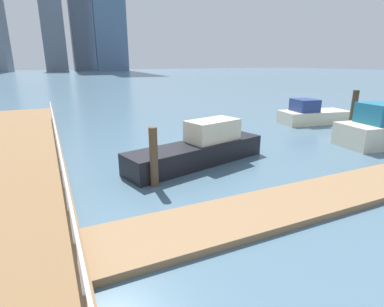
{
  "coord_description": "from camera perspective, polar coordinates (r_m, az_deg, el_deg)",
  "views": [
    {
      "loc": [
        -3.3,
        3.25,
        3.96
      ],
      "look_at": [
        0.06,
        10.34,
        1.58
      ],
      "focal_mm": 28.45,
      "sensor_mm": 36.0,
      "label": 1
    }
  ],
  "objects": [
    {
      "name": "ground_plane",
      "position": [
        17.53,
        -13.85,
        3.31
      ],
      "size": [
        300.0,
        300.0,
        0.0
      ],
      "primitive_type": "plane",
      "color": "slate"
    },
    {
      "name": "boardwalk_railing",
      "position": [
        7.99,
        -22.74,
        -4.46
      ],
      "size": [
        0.06,
        28.62,
        1.08
      ],
      "color": "white",
      "rests_on": "boardwalk"
    },
    {
      "name": "moored_boat_2",
      "position": [
        17.57,
        32.14,
        3.8
      ],
      "size": [
        4.6,
        2.65,
        2.06
      ],
      "color": "beige",
      "rests_on": "ground_plane"
    },
    {
      "name": "skyline_tower_2",
      "position": [
        150.95,
        -24.61,
        20.66
      ],
      "size": [
        9.53,
        11.4,
        35.37
      ],
      "primitive_type": "cube",
      "rotation": [
        0.0,
        0.0,
        -0.08
      ],
      "color": "slate",
      "rests_on": "ground_plane"
    },
    {
      "name": "moored_boat_1",
      "position": [
        12.25,
        1.62,
        0.98
      ],
      "size": [
        6.28,
        2.92,
        1.7
      ],
      "color": "black",
      "rests_on": "ground_plane"
    },
    {
      "name": "floating_dock",
      "position": [
        9.01,
        16.7,
        -9.34
      ],
      "size": [
        11.63,
        2.0,
        0.18
      ],
      "primitive_type": "cube",
      "color": "#93704C",
      "rests_on": "ground_plane"
    },
    {
      "name": "dock_piling_1",
      "position": [
        18.41,
        27.93,
        6.5
      ],
      "size": [
        0.31,
        0.31,
        2.54
      ],
      "primitive_type": "cylinder",
      "color": "#473826",
      "rests_on": "ground_plane"
    },
    {
      "name": "dock_piling_2",
      "position": [
        9.92,
        -7.19,
        -0.71
      ],
      "size": [
        0.27,
        0.27,
        1.98
      ],
      "primitive_type": "cylinder",
      "color": "brown",
      "rests_on": "ground_plane"
    },
    {
      "name": "moored_boat_0",
      "position": [
        21.96,
        21.58,
        6.79
      ],
      "size": [
        4.77,
        2.67,
        1.61
      ],
      "color": "beige",
      "rests_on": "ground_plane"
    }
  ]
}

